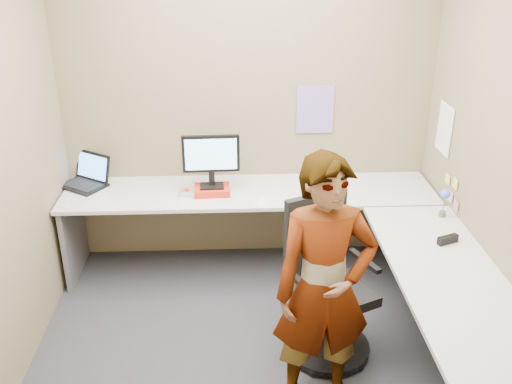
{
  "coord_description": "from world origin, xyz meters",
  "views": [
    {
      "loc": [
        -0.13,
        -3.17,
        2.63
      ],
      "look_at": [
        0.02,
        0.25,
        1.05
      ],
      "focal_mm": 40.0,
      "sensor_mm": 36.0,
      "label": 1
    }
  ],
  "objects_px": {
    "desk": "(312,241)",
    "person": "(324,289)",
    "monitor": "(211,157)",
    "office_chair": "(325,293)"
  },
  "relations": [
    {
      "from": "desk",
      "to": "person",
      "type": "relative_size",
      "value": 1.86
    },
    {
      "from": "desk",
      "to": "monitor",
      "type": "bearing_deg",
      "value": 142.36
    },
    {
      "from": "monitor",
      "to": "person",
      "type": "height_order",
      "value": "person"
    },
    {
      "from": "office_chair",
      "to": "person",
      "type": "relative_size",
      "value": 0.67
    },
    {
      "from": "person",
      "to": "desk",
      "type": "bearing_deg",
      "value": 79.45
    },
    {
      "from": "desk",
      "to": "person",
      "type": "height_order",
      "value": "person"
    },
    {
      "from": "desk",
      "to": "office_chair",
      "type": "xyz_separation_m",
      "value": [
        0.03,
        -0.43,
        -0.15
      ]
    },
    {
      "from": "monitor",
      "to": "office_chair",
      "type": "bearing_deg",
      "value": -54.65
    },
    {
      "from": "monitor",
      "to": "office_chair",
      "type": "relative_size",
      "value": 0.41
    },
    {
      "from": "desk",
      "to": "monitor",
      "type": "relative_size",
      "value": 6.7
    }
  ]
}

